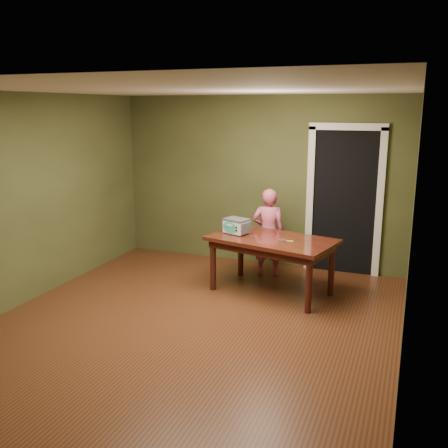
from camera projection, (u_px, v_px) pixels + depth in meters
name	position (u px, v px, depth m)	size (l,w,h in m)	color
floor	(193.00, 323.00, 5.73)	(5.00, 5.00, 0.00)	#5D311A
room_shell	(191.00, 175.00, 5.33)	(4.52, 5.02, 2.61)	#4F552D
doorway	(347.00, 199.00, 7.55)	(1.10, 0.66, 2.25)	black
dining_table	(272.00, 245.00, 6.53)	(1.76, 1.24, 0.75)	#33100B
toy_oven	(236.00, 225.00, 6.72)	(0.38, 0.32, 0.21)	#4C4F54
baking_pan	(283.00, 240.00, 6.36)	(0.10, 0.10, 0.02)	silver
spatula	(286.00, 241.00, 6.36)	(0.18, 0.03, 0.01)	#D5CC5C
child	(268.00, 232.00, 7.23)	(0.47, 0.31, 1.29)	#C95374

